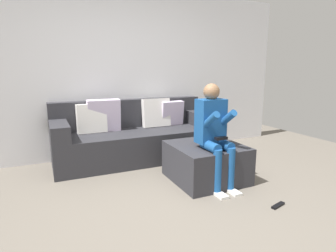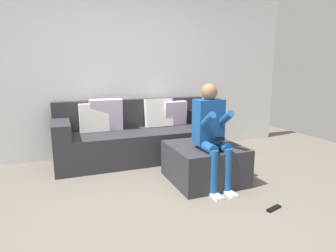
{
  "view_description": "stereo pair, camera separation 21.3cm",
  "coord_description": "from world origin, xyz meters",
  "px_view_note": "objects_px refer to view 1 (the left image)",
  "views": [
    {
      "loc": [
        -1.15,
        -2.18,
        1.35
      ],
      "look_at": [
        0.37,
        1.18,
        0.6
      ],
      "focal_mm": 30.07,
      "sensor_mm": 36.0,
      "label": 1
    },
    {
      "loc": [
        -0.95,
        -2.26,
        1.35
      ],
      "look_at": [
        0.37,
        1.18,
        0.6
      ],
      "focal_mm": 30.07,
      "sensor_mm": 36.0,
      "label": 2
    }
  ],
  "objects_px": {
    "ottoman": "(206,162)",
    "person_seated": "(214,129)",
    "remote_near_ottoman": "(278,205)",
    "couch_sectional": "(135,137)"
  },
  "relations": [
    {
      "from": "couch_sectional",
      "to": "remote_near_ottoman",
      "type": "bearing_deg",
      "value": -68.09
    },
    {
      "from": "person_seated",
      "to": "remote_near_ottoman",
      "type": "bearing_deg",
      "value": -67.18
    },
    {
      "from": "ottoman",
      "to": "remote_near_ottoman",
      "type": "relative_size",
      "value": 4.52
    },
    {
      "from": "ottoman",
      "to": "person_seated",
      "type": "height_order",
      "value": "person_seated"
    },
    {
      "from": "couch_sectional",
      "to": "remote_near_ottoman",
      "type": "relative_size",
      "value": 12.86
    },
    {
      "from": "ottoman",
      "to": "person_seated",
      "type": "relative_size",
      "value": 0.7
    },
    {
      "from": "ottoman",
      "to": "remote_near_ottoman",
      "type": "height_order",
      "value": "ottoman"
    },
    {
      "from": "couch_sectional",
      "to": "ottoman",
      "type": "height_order",
      "value": "couch_sectional"
    },
    {
      "from": "ottoman",
      "to": "couch_sectional",
      "type": "bearing_deg",
      "value": 115.18
    },
    {
      "from": "couch_sectional",
      "to": "ottoman",
      "type": "distance_m",
      "value": 1.27
    }
  ]
}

